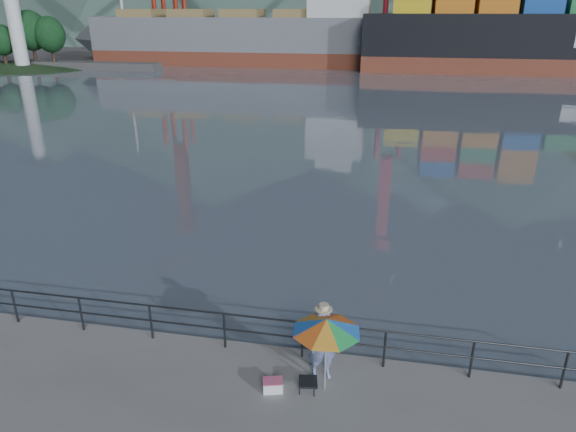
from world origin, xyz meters
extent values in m
cube|color=slate|center=(0.00, 130.00, 0.00)|extent=(500.00, 280.00, 0.00)
cube|color=#514F4C|center=(10.00, 93.00, 0.00)|extent=(200.00, 40.00, 0.40)
cylinder|color=#2D3033|center=(0.00, 1.70, 1.00)|extent=(22.00, 0.05, 0.05)
cylinder|color=#2D3033|center=(0.00, 1.70, 0.55)|extent=(22.00, 0.05, 0.05)
cube|color=#2D3033|center=(0.00, 1.70, 0.50)|extent=(22.00, 0.06, 1.00)
cylinder|color=white|center=(-49.00, 61.00, 6.50)|extent=(2.00, 2.00, 13.00)
cube|color=yellow|center=(10.00, 92.00, 1.30)|extent=(6.00, 2.40, 2.60)
cube|color=#194CA5|center=(16.50, 92.00, 3.90)|extent=(6.00, 2.40, 7.80)
cube|color=#194CA5|center=(23.00, 92.00, 3.90)|extent=(6.00, 2.40, 7.80)
cube|color=orange|center=(29.50, 92.00, 2.60)|extent=(6.00, 2.40, 5.20)
cube|color=#267F3F|center=(10.00, 95.00, 1.30)|extent=(6.00, 2.40, 2.60)
cube|color=#194CA5|center=(16.50, 95.00, 2.60)|extent=(6.00, 2.40, 5.20)
cube|color=#267F3F|center=(23.00, 95.00, 2.60)|extent=(6.00, 2.40, 5.20)
cube|color=gray|center=(29.50, 95.00, 1.30)|extent=(6.00, 2.40, 2.60)
cube|color=yellow|center=(36.00, 95.00, 1.30)|extent=(6.00, 2.40, 2.60)
cube|color=orange|center=(10.00, 98.00, 3.90)|extent=(6.00, 2.40, 7.80)
cube|color=gray|center=(16.50, 98.00, 2.60)|extent=(6.00, 2.40, 5.20)
cube|color=gray|center=(23.00, 98.00, 3.90)|extent=(6.00, 2.40, 7.80)
imported|color=#263E94|center=(3.58, 1.05, 0.91)|extent=(0.77, 0.63, 1.82)
cylinder|color=white|center=(3.70, 0.62, 0.86)|extent=(0.04, 0.04, 1.72)
cone|color=orange|center=(3.70, 0.62, 1.72)|extent=(1.92, 1.92, 0.32)
cube|color=black|center=(3.34, 0.50, 0.25)|extent=(0.48, 0.48, 0.06)
cube|color=#2D3033|center=(3.34, 0.50, 0.11)|extent=(0.35, 0.35, 0.22)
cube|color=white|center=(2.55, 0.35, 0.13)|extent=(0.50, 0.40, 0.25)
cylinder|color=black|center=(3.16, 2.13, 0.00)|extent=(0.59, 1.68, 1.25)
cube|color=brown|center=(-19.04, 74.64, 0.75)|extent=(48.12, 8.33, 2.50)
cube|color=slate|center=(-19.04, 74.64, 4.50)|extent=(48.12, 8.33, 5.00)
camera|label=1|loc=(4.68, -8.75, 8.05)|focal=32.00mm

